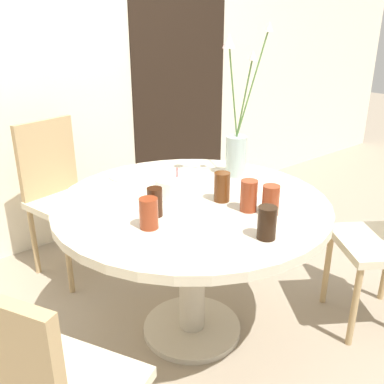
{
  "coord_description": "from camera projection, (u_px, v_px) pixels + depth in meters",
  "views": [
    {
      "loc": [
        -1.13,
        -1.37,
        1.48
      ],
      "look_at": [
        0.0,
        0.0,
        0.76
      ],
      "focal_mm": 40.0,
      "sensor_mm": 36.0,
      "label": 1
    }
  ],
  "objects": [
    {
      "name": "flower_vase",
      "position": [
        237.0,
        140.0,
        2.16
      ],
      "size": [
        0.28,
        0.16,
        0.75
      ],
      "color": "#9EB2AD",
      "rests_on": "dining_table"
    },
    {
      "name": "side_plate",
      "position": [
        129.0,
        175.0,
        2.22
      ],
      "size": [
        0.21,
        0.21,
        0.01
      ],
      "color": "silver",
      "rests_on": "dining_table"
    },
    {
      "name": "chair_far_back",
      "position": [
        61.0,
        188.0,
        2.57
      ],
      "size": [
        0.48,
        0.48,
        0.94
      ],
      "rotation": [
        0.0,
        0.0,
        0.21
      ],
      "color": "beige",
      "rests_on": "ground_plane"
    },
    {
      "name": "birthday_cake",
      "position": [
        177.0,
        186.0,
        1.98
      ],
      "size": [
        0.21,
        0.21,
        0.13
      ],
      "color": "white",
      "rests_on": "dining_table"
    },
    {
      "name": "wall_back",
      "position": [
        53.0,
        50.0,
        2.7
      ],
      "size": [
        8.0,
        0.05,
        2.6
      ],
      "color": "beige",
      "rests_on": "ground_plane"
    },
    {
      "name": "drink_glass_3",
      "position": [
        222.0,
        187.0,
        1.9
      ],
      "size": [
        0.07,
        0.07,
        0.13
      ],
      "color": "#51280F",
      "rests_on": "dining_table"
    },
    {
      "name": "drink_glass_1",
      "position": [
        155.0,
        202.0,
        1.75
      ],
      "size": [
        0.06,
        0.06,
        0.12
      ],
      "color": "#33190C",
      "rests_on": "dining_table"
    },
    {
      "name": "drink_glass_5",
      "position": [
        267.0,
        223.0,
        1.57
      ],
      "size": [
        0.07,
        0.07,
        0.13
      ],
      "color": "black",
      "rests_on": "dining_table"
    },
    {
      "name": "ground_plane",
      "position": [
        192.0,
        330.0,
        2.2
      ],
      "size": [
        16.0,
        16.0,
        0.0
      ],
      "primitive_type": "plane",
      "color": "gray"
    },
    {
      "name": "doorway_panel",
      "position": [
        181.0,
        82.0,
        3.37
      ],
      "size": [
        0.9,
        0.01,
        2.05
      ],
      "color": "black",
      "rests_on": "ground_plane"
    },
    {
      "name": "drink_glass_2",
      "position": [
        271.0,
        200.0,
        1.77
      ],
      "size": [
        0.07,
        0.07,
        0.13
      ],
      "color": "maroon",
      "rests_on": "dining_table"
    },
    {
      "name": "dining_table",
      "position": [
        192.0,
        226.0,
        1.97
      ],
      "size": [
        1.24,
        1.24,
        0.72
      ],
      "color": "beige",
      "rests_on": "ground_plane"
    },
    {
      "name": "drink_glass_0",
      "position": [
        249.0,
        196.0,
        1.8
      ],
      "size": [
        0.07,
        0.07,
        0.14
      ],
      "color": "maroon",
      "rests_on": "dining_table"
    },
    {
      "name": "drink_glass_4",
      "position": [
        149.0,
        213.0,
        1.65
      ],
      "size": [
        0.07,
        0.07,
        0.12
      ],
      "color": "maroon",
      "rests_on": "dining_table"
    }
  ]
}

